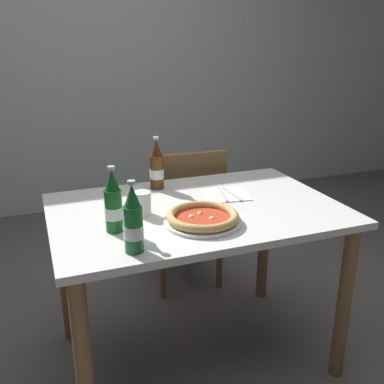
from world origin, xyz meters
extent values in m
plane|color=slate|center=(0.00, 0.00, 0.00)|extent=(8.00, 8.00, 0.00)
cube|color=silver|center=(0.00, 2.20, 1.30)|extent=(7.00, 0.10, 2.60)
cube|color=silver|center=(0.00, 0.00, 0.73)|extent=(1.20, 0.80, 0.03)
cylinder|color=olive|center=(-0.54, -0.34, 0.36)|extent=(0.06, 0.06, 0.72)
cylinder|color=olive|center=(0.54, -0.34, 0.36)|extent=(0.06, 0.06, 0.72)
cylinder|color=olive|center=(-0.54, 0.34, 0.36)|extent=(0.06, 0.06, 0.72)
cylinder|color=olive|center=(0.54, 0.34, 0.36)|extent=(0.06, 0.06, 0.72)
cube|color=olive|center=(0.18, 0.68, 0.43)|extent=(0.42, 0.42, 0.04)
cube|color=olive|center=(0.17, 0.50, 0.65)|extent=(0.38, 0.05, 0.40)
cylinder|color=olive|center=(0.36, 0.84, 0.21)|extent=(0.04, 0.04, 0.41)
cylinder|color=olive|center=(0.02, 0.86, 0.21)|extent=(0.04, 0.04, 0.41)
cylinder|color=olive|center=(0.34, 0.50, 0.21)|extent=(0.04, 0.04, 0.41)
cylinder|color=olive|center=(0.00, 0.52, 0.21)|extent=(0.04, 0.04, 0.41)
cylinder|color=white|center=(-0.04, -0.17, 0.76)|extent=(0.30, 0.30, 0.01)
cylinder|color=#BC381E|center=(-0.04, -0.17, 0.77)|extent=(0.21, 0.21, 0.01)
torus|color=tan|center=(-0.04, -0.17, 0.78)|extent=(0.28, 0.28, 0.03)
sphere|color=silver|center=(-0.08, -0.14, 0.77)|extent=(0.02, 0.02, 0.02)
sphere|color=silver|center=(-0.01, -0.18, 0.77)|extent=(0.02, 0.02, 0.02)
sphere|color=silver|center=(-0.03, -0.12, 0.77)|extent=(0.02, 0.02, 0.02)
cylinder|color=#512D0F|center=(-0.08, 0.29, 0.83)|extent=(0.06, 0.06, 0.16)
cone|color=#512D0F|center=(-0.08, 0.29, 0.95)|extent=(0.05, 0.05, 0.07)
cylinder|color=#B7B7BC|center=(-0.08, 0.29, 0.99)|extent=(0.03, 0.03, 0.01)
cylinder|color=white|center=(-0.08, 0.29, 0.82)|extent=(0.07, 0.07, 0.04)
cylinder|color=#196B2D|center=(-0.34, -0.31, 0.83)|extent=(0.06, 0.06, 0.16)
cone|color=#196B2D|center=(-0.34, -0.31, 0.95)|extent=(0.05, 0.05, 0.07)
cylinder|color=#B7B7BC|center=(-0.34, -0.31, 0.99)|extent=(0.03, 0.03, 0.01)
cylinder|color=white|center=(-0.34, -0.31, 0.82)|extent=(0.07, 0.07, 0.04)
cylinder|color=#14591E|center=(-0.37, -0.12, 0.83)|extent=(0.06, 0.06, 0.16)
cone|color=#14591E|center=(-0.37, -0.12, 0.95)|extent=(0.05, 0.05, 0.07)
cylinder|color=#B7B7BC|center=(-0.37, -0.12, 0.99)|extent=(0.03, 0.03, 0.01)
cylinder|color=white|center=(-0.37, -0.12, 0.82)|extent=(0.07, 0.07, 0.04)
cube|color=white|center=(0.18, 0.08, 0.75)|extent=(0.20, 0.20, 0.00)
cube|color=silver|center=(0.20, 0.08, 0.76)|extent=(0.02, 0.19, 0.00)
cube|color=silver|center=(0.16, 0.08, 0.76)|extent=(0.05, 0.17, 0.00)
cylinder|color=white|center=(-0.23, 0.00, 0.80)|extent=(0.07, 0.07, 0.09)
camera|label=1|loc=(-0.62, -1.60, 1.42)|focal=41.02mm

